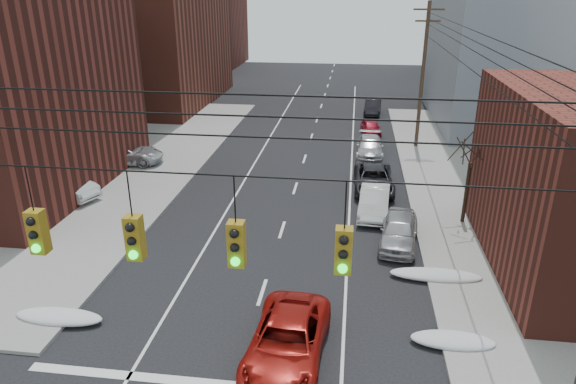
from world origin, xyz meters
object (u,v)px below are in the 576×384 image
(parked_car_d, at_px, (370,147))
(lot_car_a, at_px, (64,185))
(lot_car_d, at_px, (20,163))
(red_pickup, at_px, (287,341))
(parked_car_a, at_px, (399,231))
(parked_car_e, at_px, (371,127))
(parked_car_b, at_px, (374,201))
(parked_car_c, at_px, (374,179))
(parked_car_f, at_px, (373,107))
(lot_car_b, at_px, (126,154))

(parked_car_d, distance_m, lot_car_a, 21.35)
(lot_car_d, bearing_deg, red_pickup, -143.14)
(parked_car_a, bearing_deg, parked_car_e, 100.16)
(parked_car_b, bearing_deg, parked_car_a, -68.27)
(lot_car_d, bearing_deg, parked_car_d, -87.92)
(parked_car_c, bearing_deg, lot_car_a, -169.51)
(parked_car_d, bearing_deg, lot_car_d, -162.25)
(parked_car_d, bearing_deg, parked_car_e, 88.99)
(parked_car_d, relative_size, parked_car_f, 1.12)
(parked_car_b, height_order, lot_car_b, lot_car_b)
(lot_car_a, bearing_deg, lot_car_d, 75.85)
(parked_car_d, relative_size, parked_car_e, 1.32)
(parked_car_b, bearing_deg, parked_car_d, 94.79)
(parked_car_d, bearing_deg, lot_car_a, -148.58)
(parked_car_b, distance_m, lot_car_d, 23.94)
(parked_car_d, bearing_deg, parked_car_a, -84.41)
(lot_car_a, distance_m, lot_car_b, 6.56)
(red_pickup, height_order, parked_car_c, red_pickup)
(lot_car_d, bearing_deg, parked_car_e, -75.76)
(parked_car_a, distance_m, lot_car_d, 25.79)
(parked_car_d, relative_size, lot_car_b, 0.95)
(lot_car_d, bearing_deg, parked_car_c, -104.36)
(parked_car_a, bearing_deg, parked_car_b, 114.65)
(red_pickup, xyz_separation_m, lot_car_d, (-20.42, 16.12, 0.05))
(parked_car_a, height_order, parked_car_d, parked_car_a)
(lot_car_a, distance_m, lot_car_d, 6.42)
(red_pickup, relative_size, lot_car_b, 1.05)
(parked_car_b, bearing_deg, lot_car_b, 164.78)
(lot_car_d, bearing_deg, parked_car_a, -120.59)
(parked_car_c, bearing_deg, parked_car_e, 88.34)
(parked_car_d, height_order, parked_car_e, parked_car_d)
(parked_car_d, xyz_separation_m, parked_car_e, (0.19, 6.06, -0.08))
(parked_car_e, relative_size, lot_car_b, 0.72)
(parked_car_a, relative_size, parked_car_f, 1.01)
(parked_car_c, relative_size, parked_car_f, 1.19)
(parked_car_c, height_order, parked_car_f, same)
(parked_car_c, bearing_deg, parked_car_b, -92.28)
(parked_car_e, bearing_deg, parked_car_c, -97.03)
(parked_car_b, height_order, parked_car_e, parked_car_b)
(parked_car_e, bearing_deg, lot_car_b, -155.86)
(parked_car_c, xyz_separation_m, lot_car_d, (-23.76, -0.20, 0.08))
(parked_car_a, xyz_separation_m, parked_car_e, (-0.99, 20.26, -0.12))
(parked_car_c, bearing_deg, parked_car_a, -82.97)
(parked_car_c, relative_size, lot_car_b, 1.00)
(parked_car_a, relative_size, parked_car_b, 0.97)
(parked_car_b, distance_m, parked_car_e, 16.66)
(lot_car_b, xyz_separation_m, lot_car_d, (-6.33, -2.81, -0.06))
(parked_car_c, height_order, parked_car_d, parked_car_c)
(red_pickup, distance_m, lot_car_a, 19.62)
(red_pickup, distance_m, parked_car_e, 29.58)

